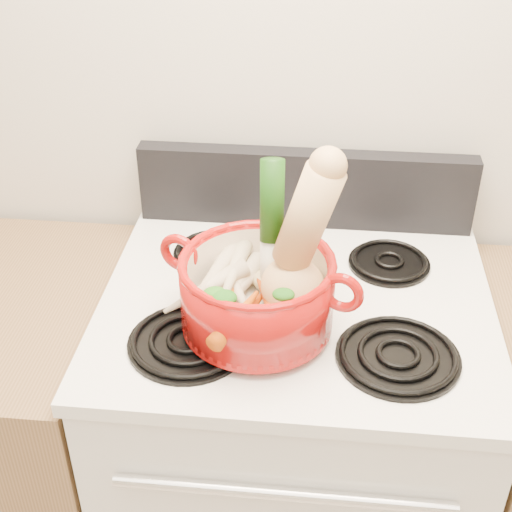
# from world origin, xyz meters

# --- Properties ---
(wall_back) EXTENTS (3.50, 0.02, 2.60)m
(wall_back) POSITION_xyz_m (0.00, 1.75, 1.30)
(wall_back) COLOR beige
(wall_back) RESTS_ON floor
(stove_body) EXTENTS (0.76, 0.65, 0.92)m
(stove_body) POSITION_xyz_m (0.00, 1.40, 0.46)
(stove_body) COLOR silver
(stove_body) RESTS_ON floor
(cooktop) EXTENTS (0.78, 0.67, 0.03)m
(cooktop) POSITION_xyz_m (0.00, 1.40, 0.93)
(cooktop) COLOR silver
(cooktop) RESTS_ON stove_body
(control_backsplash) EXTENTS (0.76, 0.05, 0.18)m
(control_backsplash) POSITION_xyz_m (0.00, 1.70, 1.04)
(control_backsplash) COLOR black
(control_backsplash) RESTS_ON cooktop
(oven_handle) EXTENTS (0.60, 0.02, 0.02)m
(oven_handle) POSITION_xyz_m (0.00, 1.06, 0.78)
(oven_handle) COLOR silver
(oven_handle) RESTS_ON stove_body
(burner_front_left) EXTENTS (0.22, 0.22, 0.02)m
(burner_front_left) POSITION_xyz_m (-0.19, 1.24, 0.96)
(burner_front_left) COLOR black
(burner_front_left) RESTS_ON cooktop
(burner_front_right) EXTENTS (0.22, 0.22, 0.02)m
(burner_front_right) POSITION_xyz_m (0.19, 1.24, 0.96)
(burner_front_right) COLOR black
(burner_front_right) RESTS_ON cooktop
(burner_back_left) EXTENTS (0.17, 0.17, 0.02)m
(burner_back_left) POSITION_xyz_m (-0.19, 1.54, 0.96)
(burner_back_left) COLOR black
(burner_back_left) RESTS_ON cooktop
(burner_back_right) EXTENTS (0.17, 0.17, 0.02)m
(burner_back_right) POSITION_xyz_m (0.19, 1.54, 0.96)
(burner_back_right) COLOR black
(burner_back_right) RESTS_ON cooktop
(dutch_oven) EXTENTS (0.35, 0.35, 0.14)m
(dutch_oven) POSITION_xyz_m (-0.07, 1.29, 1.04)
(dutch_oven) COLOR #980C0A
(dutch_oven) RESTS_ON burner_front_left
(pot_handle_left) EXTENTS (0.08, 0.04, 0.08)m
(pot_handle_left) POSITION_xyz_m (-0.22, 1.34, 1.08)
(pot_handle_left) COLOR #980C0A
(pot_handle_left) RESTS_ON dutch_oven
(pot_handle_right) EXTENTS (0.08, 0.04, 0.08)m
(pot_handle_right) POSITION_xyz_m (0.08, 1.25, 1.08)
(pot_handle_right) COLOR #980C0A
(pot_handle_right) RESTS_ON dutch_oven
(squash) EXTENTS (0.24, 0.19, 0.32)m
(squash) POSITION_xyz_m (0.01, 1.30, 1.15)
(squash) COLOR tan
(squash) RESTS_ON dutch_oven
(leek) EXTENTS (0.05, 0.09, 0.29)m
(leek) POSITION_xyz_m (-0.05, 1.35, 1.14)
(leek) COLOR beige
(leek) RESTS_ON dutch_oven
(ginger) EXTENTS (0.10, 0.08, 0.05)m
(ginger) POSITION_xyz_m (-0.04, 1.36, 1.02)
(ginger) COLOR tan
(ginger) RESTS_ON dutch_oven
(parsnip_0) EXTENTS (0.14, 0.23, 0.07)m
(parsnip_0) POSITION_xyz_m (-0.10, 1.35, 1.02)
(parsnip_0) COLOR beige
(parsnip_0) RESTS_ON dutch_oven
(parsnip_1) EXTENTS (0.14, 0.20, 0.06)m
(parsnip_1) POSITION_xyz_m (-0.12, 1.32, 1.02)
(parsnip_1) COLOR beige
(parsnip_1) RESTS_ON dutch_oven
(parsnip_2) EXTENTS (0.13, 0.19, 0.06)m
(parsnip_2) POSITION_xyz_m (-0.12, 1.33, 1.03)
(parsnip_2) COLOR beige
(parsnip_2) RESTS_ON dutch_oven
(parsnip_3) EXTENTS (0.16, 0.15, 0.06)m
(parsnip_3) POSITION_xyz_m (-0.17, 1.30, 1.04)
(parsnip_3) COLOR beige
(parsnip_3) RESTS_ON dutch_oven
(parsnip_4) EXTENTS (0.12, 0.22, 0.06)m
(parsnip_4) POSITION_xyz_m (-0.15, 1.34, 1.05)
(parsnip_4) COLOR beige
(parsnip_4) RESTS_ON dutch_oven
(parsnip_5) EXTENTS (0.06, 0.20, 0.05)m
(parsnip_5) POSITION_xyz_m (-0.12, 1.33, 1.05)
(parsnip_5) COLOR beige
(parsnip_5) RESTS_ON dutch_oven
(carrot_0) EXTENTS (0.08, 0.15, 0.04)m
(carrot_0) POSITION_xyz_m (-0.08, 1.26, 1.01)
(carrot_0) COLOR #BD4109
(carrot_0) RESTS_ON dutch_oven
(carrot_1) EXTENTS (0.04, 0.15, 0.04)m
(carrot_1) POSITION_xyz_m (-0.12, 1.27, 1.02)
(carrot_1) COLOR #D2590A
(carrot_1) RESTS_ON dutch_oven
(carrot_2) EXTENTS (0.08, 0.16, 0.04)m
(carrot_2) POSITION_xyz_m (-0.04, 1.27, 1.02)
(carrot_2) COLOR #D03F0A
(carrot_2) RESTS_ON dutch_oven
(carrot_3) EXTENTS (0.09, 0.16, 0.05)m
(carrot_3) POSITION_xyz_m (-0.10, 1.22, 1.03)
(carrot_3) COLOR #C54D09
(carrot_3) RESTS_ON dutch_oven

